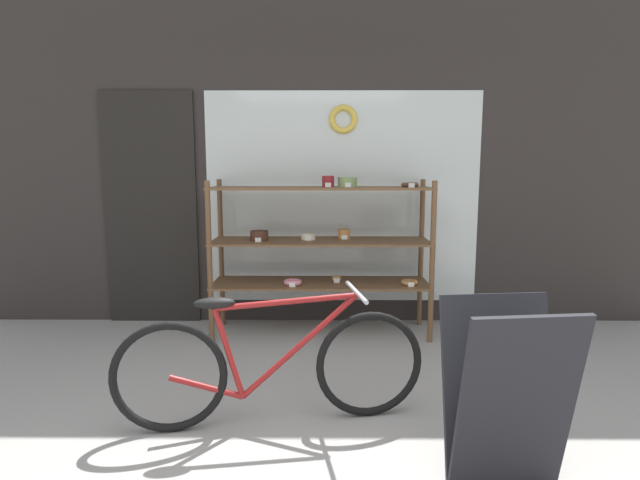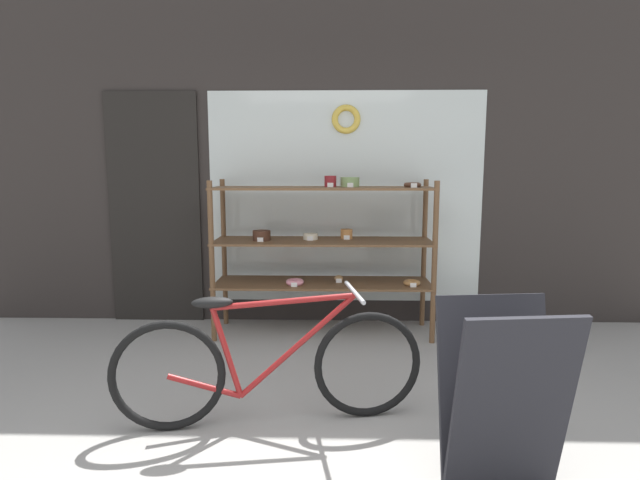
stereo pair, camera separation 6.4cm
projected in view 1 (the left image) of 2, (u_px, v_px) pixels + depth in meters
The scene contains 4 objects.
storefront_facade at pixel (317, 129), 4.49m from camera, with size 6.34×0.13×3.63m.
display_case at pixel (322, 239), 4.24m from camera, with size 1.85×0.51×1.36m.
bicycle at pixel (271, 366), 2.76m from camera, with size 1.71×0.48×0.75m.
sandwich_board at pixel (507, 397), 2.18m from camera, with size 0.55×0.43×0.85m.
Camera 1 is at (0.02, -1.73, 1.43)m, focal length 28.00 mm.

